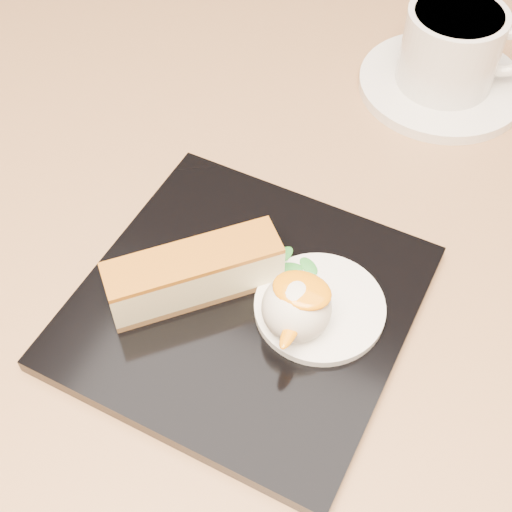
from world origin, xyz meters
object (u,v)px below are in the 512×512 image
at_px(table, 271,333).
at_px(saucer, 441,85).
at_px(dessert_plate, 244,306).
at_px(ice_cream_scoop, 297,308).
at_px(cheesecake, 194,274).
at_px(coffee_cup, 454,47).

distance_m(table, saucer, 0.28).
bearing_deg(dessert_plate, ice_cream_scoop, -7.13).
xyz_separation_m(cheesecake, coffee_cup, (0.10, 0.30, 0.01)).
bearing_deg(coffee_cup, ice_cream_scoop, -110.59).
height_order(cheesecake, saucer, cheesecake).
bearing_deg(saucer, cheesecake, -108.09).
bearing_deg(cheesecake, table, 30.31).
height_order(dessert_plate, ice_cream_scoop, ice_cream_scoop).
relative_size(saucer, coffee_cup, 1.33).
height_order(dessert_plate, saucer, dessert_plate).
distance_m(table, dessert_plate, 0.18).
xyz_separation_m(table, dessert_plate, (0.01, -0.08, 0.16)).
distance_m(table, cheesecake, 0.21).
relative_size(ice_cream_scoop, coffee_cup, 0.41).
bearing_deg(saucer, dessert_plate, -102.05).
relative_size(dessert_plate, saucer, 1.47).
bearing_deg(cheesecake, ice_cream_scoop, -44.13).
xyz_separation_m(table, coffee_cup, (0.08, 0.21, 0.20)).
xyz_separation_m(ice_cream_scoop, saucer, (0.02, 0.30, -0.03)).
relative_size(table, cheesecake, 7.38).
height_order(cheesecake, coffee_cup, coffee_cup).
bearing_deg(table, saucer, 70.92).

